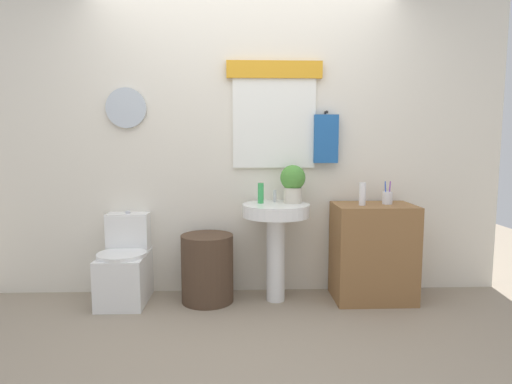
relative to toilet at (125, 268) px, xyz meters
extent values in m
plane|color=gray|center=(0.97, -0.88, -0.28)|extent=(8.00, 8.00, 0.00)
cube|color=silver|center=(0.97, 0.27, 1.02)|extent=(4.40, 0.10, 2.60)
cube|color=white|center=(1.22, 0.20, 1.17)|extent=(0.69, 0.03, 0.75)
cube|color=gold|center=(1.22, 0.19, 1.60)|extent=(0.79, 0.04, 0.14)
cylinder|color=silver|center=(0.00, 0.20, 1.29)|extent=(0.33, 0.03, 0.33)
cylinder|color=black|center=(1.65, 0.19, 1.26)|extent=(0.02, 0.06, 0.02)
cube|color=#235BA3|center=(1.65, 0.17, 1.04)|extent=(0.20, 0.05, 0.40)
cube|color=white|center=(0.00, -0.03, -0.08)|extent=(0.36, 0.50, 0.39)
cylinder|color=white|center=(0.00, -0.09, 0.13)|extent=(0.38, 0.38, 0.03)
cube|color=white|center=(0.00, 0.14, 0.27)|extent=(0.34, 0.18, 0.31)
cylinder|color=silver|center=(0.00, 0.14, 0.43)|extent=(0.04, 0.04, 0.02)
cylinder|color=#4C3828|center=(0.66, -0.03, 0.00)|extent=(0.42, 0.42, 0.55)
cylinder|color=white|center=(1.22, -0.03, 0.07)|extent=(0.15, 0.15, 0.69)
cylinder|color=white|center=(1.22, -0.03, 0.47)|extent=(0.54, 0.54, 0.10)
cylinder|color=silver|center=(1.22, 0.09, 0.57)|extent=(0.03, 0.03, 0.10)
cube|color=olive|center=(2.01, -0.03, 0.12)|extent=(0.63, 0.44, 0.79)
cylinder|color=green|center=(1.10, 0.02, 0.60)|extent=(0.05, 0.05, 0.16)
cylinder|color=beige|center=(1.36, 0.03, 0.58)|extent=(0.15, 0.15, 0.12)
sphere|color=#4C8E38|center=(1.36, 0.03, 0.72)|extent=(0.20, 0.20, 0.20)
cylinder|color=white|center=(1.90, -0.07, 0.60)|extent=(0.05, 0.05, 0.18)
cylinder|color=silver|center=(2.12, -0.01, 0.56)|extent=(0.08, 0.08, 0.10)
cylinder|color=purple|center=(2.14, -0.01, 0.60)|extent=(0.01, 0.03, 0.18)
cylinder|color=blue|center=(2.10, -0.02, 0.60)|extent=(0.02, 0.03, 0.18)
camera|label=1|loc=(0.93, -3.43, 1.01)|focal=30.29mm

